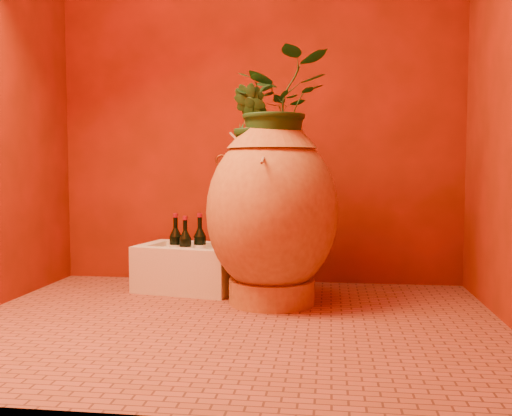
# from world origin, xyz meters

# --- Properties ---
(floor) EXTENTS (2.50, 2.50, 0.00)m
(floor) POSITION_xyz_m (0.00, 0.00, 0.00)
(floor) COLOR brown
(floor) RESTS_ON ground
(wall_back) EXTENTS (2.50, 0.02, 2.50)m
(wall_back) POSITION_xyz_m (0.00, 1.00, 1.25)
(wall_back) COLOR #5E1B05
(wall_back) RESTS_ON ground
(amphora) EXTENTS (0.89, 0.89, 0.98)m
(amphora) POSITION_xyz_m (0.15, 0.41, 0.49)
(amphora) COLOR #B07631
(amphora) RESTS_ON floor
(stone_basin) EXTENTS (0.63, 0.49, 0.27)m
(stone_basin) POSITION_xyz_m (-0.37, 0.67, 0.13)
(stone_basin) COLOR beige
(stone_basin) RESTS_ON floor
(wine_bottle_a) EXTENTS (0.08, 0.08, 0.31)m
(wine_bottle_a) POSITION_xyz_m (-0.30, 0.68, 0.25)
(wine_bottle_a) COLOR black
(wine_bottle_a) RESTS_ON stone_basin
(wine_bottle_b) EXTENTS (0.07, 0.07, 0.30)m
(wine_bottle_b) POSITION_xyz_m (-0.44, 0.67, 0.25)
(wine_bottle_b) COLOR black
(wine_bottle_b) RESTS_ON stone_basin
(wine_bottle_c) EXTENTS (0.07, 0.07, 0.29)m
(wine_bottle_c) POSITION_xyz_m (-0.37, 0.62, 0.25)
(wine_bottle_c) COLOR black
(wine_bottle_c) RESTS_ON stone_basin
(wall_tap) EXTENTS (0.08, 0.16, 0.18)m
(wall_tap) POSITION_xyz_m (-0.22, 0.91, 0.71)
(wall_tap) COLOR #985F23
(wall_tap) RESTS_ON wall_back
(plant_main) EXTENTS (0.64, 0.61, 0.55)m
(plant_main) POSITION_xyz_m (0.17, 0.41, 1.03)
(plant_main) COLOR #163F18
(plant_main) RESTS_ON amphora
(plant_side) EXTENTS (0.26, 0.27, 0.39)m
(plant_side) POSITION_xyz_m (0.05, 0.37, 0.94)
(plant_side) COLOR #163F18
(plant_side) RESTS_ON amphora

